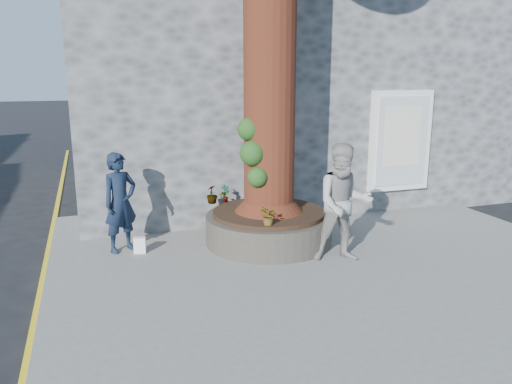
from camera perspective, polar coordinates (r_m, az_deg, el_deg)
name	(u,v)px	position (r m, az deg, el deg)	size (l,w,h in m)	color
ground	(264,299)	(7.30, 0.96, -12.13)	(120.00, 120.00, 0.00)	black
pavement	(327,259)	(8.67, 8.15, -7.59)	(9.00, 8.00, 0.12)	slate
yellow_line	(39,300)	(7.90, -23.51, -11.23)	(0.10, 30.00, 0.01)	yellow
stone_shop	(262,73)	(14.21, 0.73, 13.41)	(10.30, 8.30, 6.30)	#474A4C
neighbour_shop	(492,78)	(18.49, 25.34, 11.65)	(6.00, 8.00, 6.00)	#474A4C
planter	(269,227)	(9.16, 1.47, -3.99)	(2.30, 2.30, 0.60)	black
man	(120,203)	(8.88, -15.25, -1.17)	(0.63, 0.41, 1.73)	#111C31
woman	(344,203)	(8.21, 9.99, -1.28)	(0.95, 0.74, 1.95)	#9C9895
shopping_bag	(140,245)	(8.89, -13.15, -5.93)	(0.20, 0.12, 0.28)	white
plant_a	(225,193)	(9.64, -3.56, -0.14)	(0.19, 0.13, 0.35)	gray
plant_b	(333,207)	(8.60, 8.78, -1.65)	(0.24, 0.23, 0.43)	gray
plant_c	(212,194)	(9.57, -5.06, -0.23)	(0.20, 0.20, 0.36)	gray
plant_d	(269,216)	(8.16, 1.48, -2.74)	(0.29, 0.26, 0.32)	gray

